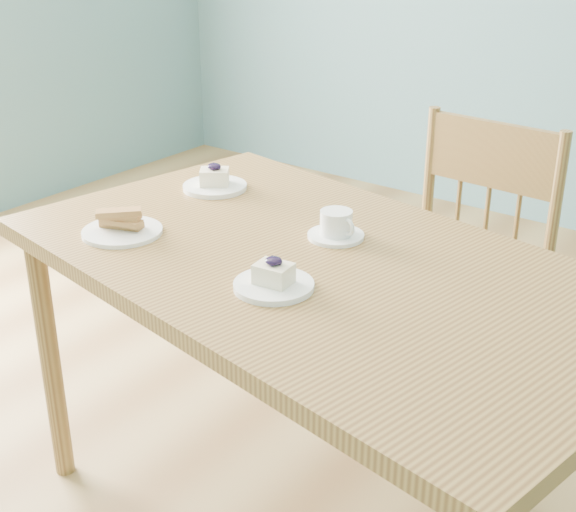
{
  "coord_description": "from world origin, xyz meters",
  "views": [
    {
      "loc": [
        1.24,
        -1.47,
        1.59
      ],
      "look_at": [
        0.15,
        -0.03,
        0.77
      ],
      "focal_mm": 50.0,
      "sensor_mm": 36.0,
      "label": 1
    }
  ],
  "objects": [
    {
      "name": "cheesecake_plate_near",
      "position": [
        0.29,
        -0.26,
        0.84
      ],
      "size": [
        0.17,
        0.17,
        0.07
      ],
      "rotation": [
        0.0,
        0.0,
        0.12
      ],
      "color": "white",
      "rests_on": "dining_table"
    },
    {
      "name": "coffee_cup",
      "position": [
        0.24,
        0.05,
        0.85
      ],
      "size": [
        0.14,
        0.14,
        0.07
      ],
      "rotation": [
        0.0,
        0.0,
        -0.23
      ],
      "color": "white",
      "rests_on": "dining_table"
    },
    {
      "name": "dining_table",
      "position": [
        0.28,
        -0.08,
        0.74
      ],
      "size": [
        1.65,
        1.12,
        0.82
      ],
      "rotation": [
        0.0,
        0.0,
        -0.17
      ],
      "color": "olive",
      "rests_on": "ground"
    },
    {
      "name": "room",
      "position": [
        0.0,
        0.0,
        1.35
      ],
      "size": [
        5.01,
        5.01,
        2.71
      ],
      "color": "#A07E4A",
      "rests_on": "ground"
    },
    {
      "name": "dining_chair",
      "position": [
        0.35,
        0.55,
        0.51
      ],
      "size": [
        0.48,
        0.46,
        1.0
      ],
      "rotation": [
        0.0,
        0.0,
        -0.06
      ],
      "color": "olive",
      "rests_on": "ground"
    },
    {
      "name": "biscotti_plate",
      "position": [
        -0.2,
        -0.25,
        0.84
      ],
      "size": [
        0.2,
        0.2,
        0.07
      ],
      "rotation": [
        0.0,
        0.0,
        0.41
      ],
      "color": "white",
      "rests_on": "dining_table"
    },
    {
      "name": "cheesecake_plate_far",
      "position": [
        -0.24,
        0.14,
        0.84
      ],
      "size": [
        0.18,
        0.18,
        0.08
      ],
      "rotation": [
        0.0,
        0.0,
        0.64
      ],
      "color": "white",
      "rests_on": "dining_table"
    }
  ]
}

